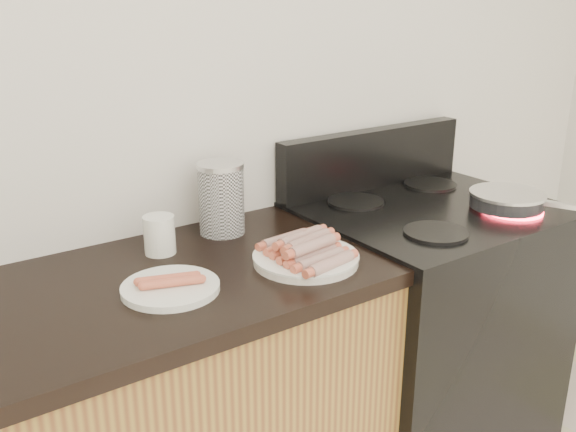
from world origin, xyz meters
TOP-DOWN VIEW (x-y plane):
  - wall_back at (0.00, 2.00)m, footprint 4.00×0.04m
  - stove at (0.78, 1.68)m, footprint 0.76×0.65m
  - stove_panel at (0.78, 1.96)m, footprint 0.76×0.06m
  - burner_near_left at (0.61, 1.51)m, footprint 0.18×0.18m
  - burner_near_right at (0.95, 1.51)m, footprint 0.18×0.18m
  - burner_far_left at (0.61, 1.84)m, footprint 0.18×0.18m
  - burner_far_right at (0.95, 1.84)m, footprint 0.18×0.18m
  - frying_pan at (0.95, 1.52)m, footprint 0.24×0.38m
  - main_plate at (0.21, 1.57)m, footprint 0.29×0.29m
  - side_plate at (-0.14, 1.62)m, footprint 0.29×0.29m
  - hotdog_pile at (0.21, 1.57)m, footprint 0.14×0.24m
  - plain_sausages at (-0.14, 1.62)m, footprint 0.13×0.09m
  - canister at (0.15, 1.88)m, footprint 0.13×0.13m
  - mug at (-0.06, 1.84)m, footprint 0.10×0.10m

SIDE VIEW (x-z plane):
  - stove at x=0.78m, z-range 0.00..0.91m
  - side_plate at x=-0.14m, z-range 0.90..0.92m
  - main_plate at x=0.21m, z-range 0.90..0.92m
  - burner_near_left at x=0.61m, z-range 0.91..0.92m
  - burner_near_right at x=0.95m, z-range 0.91..0.92m
  - burner_far_left at x=0.61m, z-range 0.91..0.92m
  - burner_far_right at x=0.95m, z-range 0.91..0.92m
  - plain_sausages at x=-0.14m, z-range 0.92..0.94m
  - hotdog_pile at x=0.21m, z-range 0.91..0.97m
  - frying_pan at x=0.95m, z-range 0.92..0.97m
  - mug at x=-0.06m, z-range 0.90..1.00m
  - canister at x=0.15m, z-range 0.90..1.10m
  - stove_panel at x=0.78m, z-range 0.91..1.11m
  - wall_back at x=0.00m, z-range 0.00..2.60m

